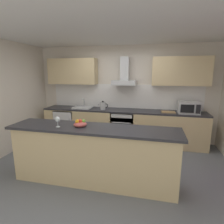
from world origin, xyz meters
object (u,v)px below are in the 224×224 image
kettle (103,106)px  microwave (189,107)px  wine_glass (58,120)px  fruit_bowl (80,124)px  sink (83,107)px  range_hood (125,76)px  refrigerator (67,124)px  oven (123,126)px  chopping_board (168,112)px

kettle → microwave: bearing=0.2°
wine_glass → fruit_bowl: 0.38m
sink → range_hood: bearing=5.9°
microwave → wine_glass: bearing=-139.0°
refrigerator → sink: sink is taller
kettle → range_hood: (0.56, 0.16, 0.78)m
oven → range_hood: 1.33m
microwave → kettle: 2.17m
refrigerator → sink: bearing=1.6°
wine_glass → fruit_bowl: (0.35, 0.11, -0.08)m
refrigerator → fruit_bowl: bearing=-57.6°
chopping_board → range_hood: bearing=172.4°
refrigerator → range_hood: (1.65, 0.13, 1.36)m
sink → wine_glass: bearing=-79.1°
microwave → kettle: (-2.17, -0.01, -0.04)m
fruit_bowl → chopping_board: (1.55, 1.95, -0.13)m
microwave → sink: microwave is taller
range_hood → chopping_board: size_ratio=2.12×
sink → refrigerator: bearing=-178.4°
sink → range_hood: (1.16, 0.12, 0.86)m
sink → microwave: bearing=-0.8°
oven → kettle: kettle is taller
refrigerator → chopping_board: size_ratio=2.50×
oven → chopping_board: 1.23m
refrigerator → wine_glass: wine_glass is taller
range_hood → fruit_bowl: bearing=-100.8°
refrigerator → microwave: (3.26, -0.03, 0.62)m
fruit_bowl → chopping_board: fruit_bowl is taller
refrigerator → kettle: (1.09, -0.03, 0.58)m
microwave → fruit_bowl: bearing=-136.1°
refrigerator → fruit_bowl: fruit_bowl is taller
refrigerator → microwave: microwave is taller
microwave → chopping_board: (-0.47, 0.00, -0.14)m
wine_glass → oven: bearing=70.2°
range_hood → fruit_bowl: range_hood is taller
microwave → range_hood: (-1.62, 0.16, 0.74)m
range_hood → chopping_board: bearing=-7.6°
oven → kettle: bearing=-176.5°
oven → fruit_bowl: 2.09m
sink → wine_glass: (0.40, -2.09, 0.19)m
fruit_bowl → wine_glass: bearing=-162.2°
range_hood → wine_glass: range_hood is taller
chopping_board → wine_glass: bearing=-132.7°
oven → sink: (-1.16, 0.01, 0.47)m
oven → kettle: 0.78m
kettle → range_hood: size_ratio=0.40×
oven → refrigerator: bearing=-179.9°
oven → refrigerator: size_ratio=0.94×
oven → refrigerator: (-1.65, -0.00, -0.03)m
sink → range_hood: size_ratio=0.69×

